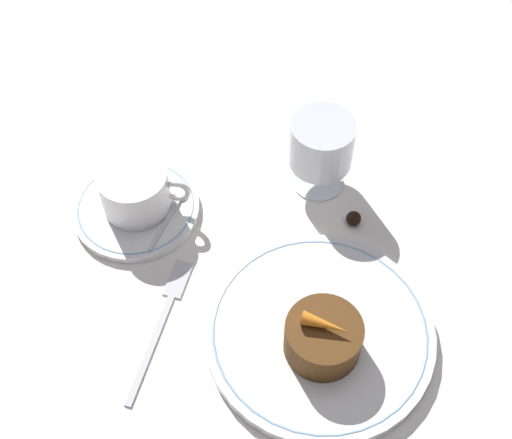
{
  "coord_description": "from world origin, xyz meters",
  "views": [
    {
      "loc": [
        -0.02,
        -0.42,
        0.73
      ],
      "look_at": [
        -0.06,
        0.07,
        0.04
      ],
      "focal_mm": 50.0,
      "sensor_mm": 36.0,
      "label": 1
    }
  ],
  "objects_px": {
    "dessert_cake": "(323,338)",
    "fork": "(165,312)",
    "wine_glass": "(321,147)",
    "dinner_plate": "(319,333)",
    "coffee_cup": "(135,189)"
  },
  "relations": [
    {
      "from": "wine_glass",
      "to": "dessert_cake",
      "type": "height_order",
      "value": "wine_glass"
    },
    {
      "from": "dinner_plate",
      "to": "dessert_cake",
      "type": "height_order",
      "value": "dessert_cake"
    },
    {
      "from": "coffee_cup",
      "to": "dessert_cake",
      "type": "xyz_separation_m",
      "value": [
        0.23,
        -0.18,
        -0.0
      ]
    },
    {
      "from": "dinner_plate",
      "to": "coffee_cup",
      "type": "xyz_separation_m",
      "value": [
        -0.23,
        0.16,
        0.03
      ]
    },
    {
      "from": "coffee_cup",
      "to": "wine_glass",
      "type": "xyz_separation_m",
      "value": [
        0.22,
        0.06,
        0.03
      ]
    },
    {
      "from": "coffee_cup",
      "to": "wine_glass",
      "type": "relative_size",
      "value": 1.06
    },
    {
      "from": "wine_glass",
      "to": "fork",
      "type": "height_order",
      "value": "wine_glass"
    },
    {
      "from": "wine_glass",
      "to": "dinner_plate",
      "type": "bearing_deg",
      "value": -87.87
    },
    {
      "from": "wine_glass",
      "to": "dessert_cake",
      "type": "relative_size",
      "value": 1.27
    },
    {
      "from": "dinner_plate",
      "to": "coffee_cup",
      "type": "relative_size",
      "value": 2.29
    },
    {
      "from": "coffee_cup",
      "to": "dessert_cake",
      "type": "height_order",
      "value": "coffee_cup"
    },
    {
      "from": "fork",
      "to": "dinner_plate",
      "type": "bearing_deg",
      "value": -4.58
    },
    {
      "from": "dessert_cake",
      "to": "coffee_cup",
      "type": "bearing_deg",
      "value": 142.62
    },
    {
      "from": "dessert_cake",
      "to": "fork",
      "type": "bearing_deg",
      "value": 169.15
    },
    {
      "from": "dinner_plate",
      "to": "wine_glass",
      "type": "distance_m",
      "value": 0.23
    }
  ]
}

